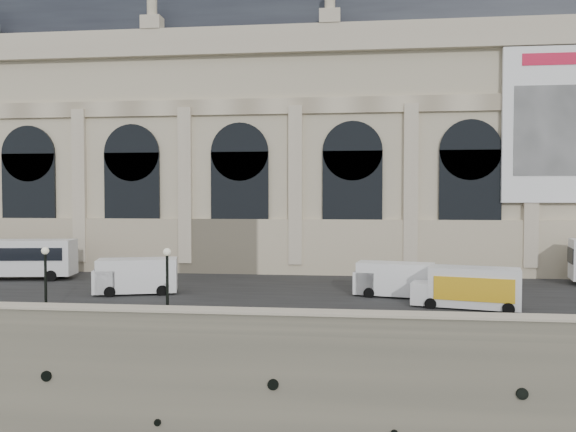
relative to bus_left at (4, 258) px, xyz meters
name	(u,v)px	position (x,y,z in m)	size (l,w,h in m)	color
quay	(298,285)	(23.01, 18.60, -4.90)	(160.00, 70.00, 6.00)	gray
street	(272,289)	(23.01, -2.40, -1.87)	(160.00, 24.00, 0.06)	#2D2D2D
parapet	(236,321)	(23.01, -15.80, -1.28)	(160.00, 1.40, 1.21)	gray
museum	(238,133)	(17.04, 14.46, 11.83)	(69.00, 18.70, 29.10)	beige
bus_left	(4,258)	(0.00, 0.00, 0.00)	(11.70, 3.98, 3.38)	silver
van_b	(132,276)	(13.36, -5.51, -0.59)	(6.12, 3.60, 2.56)	white
van_c	(390,279)	(31.64, -4.47, -0.66)	(5.72, 3.11, 2.41)	white
box_truck	(468,288)	(36.13, -8.17, -0.58)	(6.78, 3.54, 2.61)	silver
lamp_left	(46,283)	(11.52, -13.78, 0.16)	(0.42, 0.42, 4.13)	black
lamp_right	(167,286)	(18.82, -14.15, 0.18)	(0.43, 0.43, 4.18)	black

